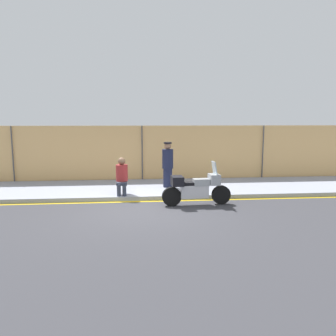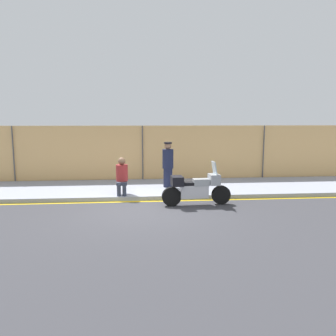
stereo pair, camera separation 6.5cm
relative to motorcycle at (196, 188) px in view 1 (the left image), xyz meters
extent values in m
plane|color=#38383D|center=(-1.67, -0.47, -0.57)|extent=(120.00, 120.00, 0.00)
cube|color=#8E93A3|center=(-1.67, 2.41, -0.50)|extent=(40.64, 3.37, 0.15)
cube|color=gold|center=(-1.67, 0.63, -0.57)|extent=(40.64, 0.18, 0.01)
cube|color=#E5B26B|center=(-1.67, 4.19, 0.69)|extent=(38.61, 0.08, 2.51)
cylinder|color=#4C4C51|center=(-7.14, 4.09, 0.69)|extent=(0.05, 0.05, 2.51)
cylinder|color=#4C4C51|center=(-1.67, 4.09, 0.69)|extent=(0.05, 0.05, 2.51)
cylinder|color=#4C4C51|center=(3.80, 4.09, 0.69)|extent=(0.05, 0.05, 2.51)
cylinder|color=black|center=(0.85, 0.05, -0.26)|extent=(0.63, 0.18, 0.62)
cylinder|color=black|center=(-0.80, -0.05, -0.26)|extent=(0.63, 0.18, 0.62)
cube|color=silver|center=(-0.06, 0.00, -0.11)|extent=(0.92, 0.33, 0.42)
cube|color=#999EA3|center=(0.17, 0.01, 0.19)|extent=(0.54, 0.34, 0.22)
cube|color=black|center=(-0.16, -0.01, 0.15)|extent=(0.62, 0.31, 0.10)
cube|color=#999EA3|center=(0.60, 0.03, 0.27)|extent=(0.35, 0.49, 0.34)
cube|color=silver|center=(0.60, 0.03, 0.65)|extent=(0.13, 0.43, 0.42)
cube|color=black|center=(-0.62, -0.04, 0.25)|extent=(0.39, 0.52, 0.30)
cylinder|color=#191E38|center=(-0.71, 2.29, -0.05)|extent=(0.35, 0.35, 0.74)
cylinder|color=#191E38|center=(-0.71, 2.29, 0.69)|extent=(0.43, 0.43, 0.74)
sphere|color=#A37556|center=(-0.71, 2.29, 1.19)|extent=(0.27, 0.27, 0.27)
cylinder|color=black|center=(-0.71, 2.29, 1.30)|extent=(0.31, 0.31, 0.06)
cylinder|color=#2D3342|center=(-2.53, 0.87, -0.22)|extent=(0.13, 0.13, 0.41)
cylinder|color=#2D3342|center=(-2.34, 0.87, -0.22)|extent=(0.13, 0.13, 0.41)
cube|color=#2D3342|center=(-2.43, 1.07, -0.01)|extent=(0.35, 0.41, 0.10)
cylinder|color=maroon|center=(-2.43, 1.27, 0.33)|extent=(0.42, 0.42, 0.58)
sphere|color=brown|center=(-2.43, 1.27, 0.74)|extent=(0.26, 0.26, 0.26)
camera|label=1|loc=(-1.88, -10.25, 2.17)|focal=35.00mm
camera|label=2|loc=(-1.81, -10.25, 2.17)|focal=35.00mm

